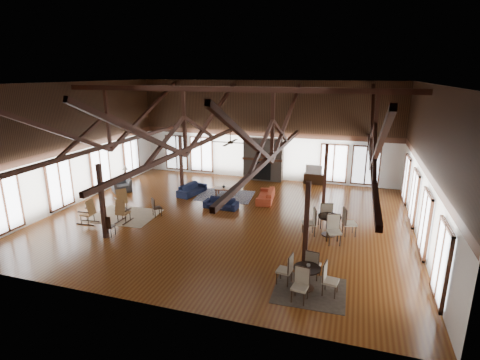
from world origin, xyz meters
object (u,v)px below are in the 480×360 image
(sofa_orange, at_px, (266,195))
(cafe_table_near, at_px, (307,274))
(tv_console, at_px, (314,179))
(cafe_table_far, at_px, (329,222))
(coffee_table, at_px, (225,189))
(armchair, at_px, (121,185))
(sofa_navy_front, at_px, (221,203))
(sofa_navy_left, at_px, (192,189))

(sofa_orange, distance_m, cafe_table_near, 8.28)
(cafe_table_near, bearing_deg, tv_console, 95.49)
(cafe_table_near, distance_m, cafe_table_far, 4.28)
(sofa_orange, xyz_separation_m, coffee_table, (-2.26, 0.15, 0.08))
(armchair, distance_m, cafe_table_far, 11.88)
(sofa_orange, relative_size, tv_console, 1.64)
(cafe_table_near, height_order, tv_console, cafe_table_near)
(sofa_navy_front, height_order, tv_console, tv_console)
(sofa_navy_left, distance_m, sofa_orange, 4.12)
(cafe_table_far, height_order, tv_console, cafe_table_far)
(sofa_navy_front, height_order, cafe_table_near, cafe_table_near)
(armchair, height_order, cafe_table_far, cafe_table_far)
(sofa_navy_left, bearing_deg, armchair, 111.27)
(sofa_orange, xyz_separation_m, tv_console, (2.04, 3.92, 0.01))
(cafe_table_far, bearing_deg, sofa_orange, 135.79)
(cafe_table_far, bearing_deg, tv_console, 101.19)
(sofa_orange, relative_size, cafe_table_near, 1.02)
(sofa_navy_front, relative_size, coffee_table, 1.40)
(sofa_orange, relative_size, cafe_table_far, 0.89)
(sofa_orange, xyz_separation_m, cafe_table_far, (3.48, -3.39, 0.28))
(sofa_navy_front, distance_m, sofa_navy_left, 2.80)
(armchair, relative_size, cafe_table_far, 0.46)
(coffee_table, bearing_deg, cafe_table_near, -66.43)
(sofa_navy_front, distance_m, sofa_orange, 2.52)
(sofa_navy_front, bearing_deg, sofa_navy_left, 146.83)
(cafe_table_near, relative_size, cafe_table_far, 0.88)
(sofa_navy_left, xyz_separation_m, tv_console, (6.16, 4.03, 0.03))
(coffee_table, bearing_deg, cafe_table_far, -42.81)
(sofa_navy_front, height_order, cafe_table_far, cafe_table_far)
(sofa_navy_front, distance_m, coffee_table, 1.93)
(sofa_orange, height_order, armchair, armchair)
(sofa_navy_left, bearing_deg, tv_console, -45.69)
(sofa_navy_front, distance_m, cafe_table_far, 5.58)
(tv_console, bearing_deg, sofa_navy_left, -146.79)
(sofa_orange, bearing_deg, armchair, -90.43)
(sofa_navy_left, distance_m, cafe_table_far, 8.28)
(sofa_navy_front, bearing_deg, armchair, 173.95)
(sofa_navy_left, height_order, armchair, armchair)
(sofa_navy_left, height_order, tv_console, tv_console)
(sofa_navy_left, height_order, coffee_table, sofa_navy_left)
(sofa_orange, bearing_deg, cafe_table_near, 16.12)
(sofa_navy_left, height_order, cafe_table_far, cafe_table_far)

